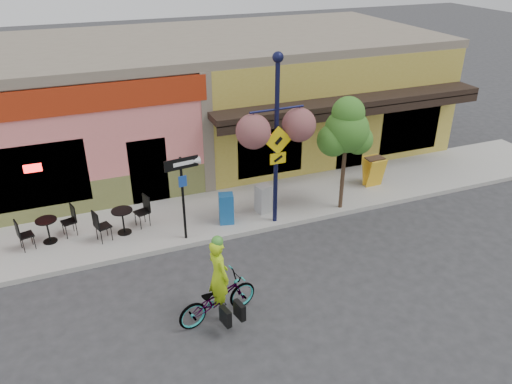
# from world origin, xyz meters

# --- Properties ---
(ground) EXTENTS (90.00, 90.00, 0.00)m
(ground) POSITION_xyz_m (0.00, 0.00, 0.00)
(ground) COLOR #2D2D30
(ground) RESTS_ON ground
(sidewalk) EXTENTS (24.00, 3.00, 0.15)m
(sidewalk) POSITION_xyz_m (0.00, 2.00, 0.07)
(sidewalk) COLOR #9E9B93
(sidewalk) RESTS_ON ground
(curb) EXTENTS (24.00, 0.12, 0.15)m
(curb) POSITION_xyz_m (0.00, 0.55, 0.07)
(curb) COLOR #A8A59E
(curb) RESTS_ON ground
(building) EXTENTS (18.20, 8.20, 4.50)m
(building) POSITION_xyz_m (0.00, 7.50, 2.25)
(building) COLOR #E67471
(building) RESTS_ON ground
(bicycle) EXTENTS (2.08, 1.11, 1.04)m
(bicycle) POSITION_xyz_m (-2.63, -2.53, 0.52)
(bicycle) COLOR maroon
(bicycle) RESTS_ON ground
(cyclist_rider) EXTENTS (0.57, 0.74, 1.82)m
(cyclist_rider) POSITION_xyz_m (-2.58, -2.53, 0.91)
(cyclist_rider) COLOR #AFDD17
(cyclist_rider) RESTS_ON ground
(lamp_post) EXTENTS (1.64, 0.69, 5.08)m
(lamp_post) POSITION_xyz_m (0.24, 0.79, 2.69)
(lamp_post) COLOR #111336
(lamp_post) RESTS_ON sidewalk
(one_way_sign) EXTENTS (0.98, 0.34, 2.51)m
(one_way_sign) POSITION_xyz_m (-2.52, 0.83, 1.40)
(one_way_sign) COLOR black
(one_way_sign) RESTS_ON sidewalk
(cafe_set_left) EXTENTS (1.71, 1.18, 0.93)m
(cafe_set_left) POSITION_xyz_m (-6.15, 2.04, 0.62)
(cafe_set_left) COLOR black
(cafe_set_left) RESTS_ON sidewalk
(cafe_set_right) EXTENTS (1.81, 1.30, 0.98)m
(cafe_set_right) POSITION_xyz_m (-4.12, 1.76, 0.64)
(cafe_set_right) COLOR black
(cafe_set_right) RESTS_ON sidewalk
(newspaper_box_blue) EXTENTS (0.50, 0.46, 0.94)m
(newspaper_box_blue) POSITION_xyz_m (-1.15, 1.23, 0.62)
(newspaper_box_blue) COLOR #1A599D
(newspaper_box_blue) RESTS_ON sidewalk
(newspaper_box_grey) EXTENTS (0.50, 0.47, 0.90)m
(newspaper_box_grey) POSITION_xyz_m (0.13, 1.45, 0.60)
(newspaper_box_grey) COLOR #9F9F9F
(newspaper_box_grey) RESTS_ON sidewalk
(street_tree) EXTENTS (1.57, 1.57, 3.66)m
(street_tree) POSITION_xyz_m (2.53, 0.81, 1.98)
(street_tree) COLOR #3D7A26
(street_tree) RESTS_ON sidewalk
(sandwich_board) EXTENTS (0.63, 0.47, 1.04)m
(sandwich_board) POSITION_xyz_m (4.37, 1.59, 0.67)
(sandwich_board) COLOR gold
(sandwich_board) RESTS_ON sidewalk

